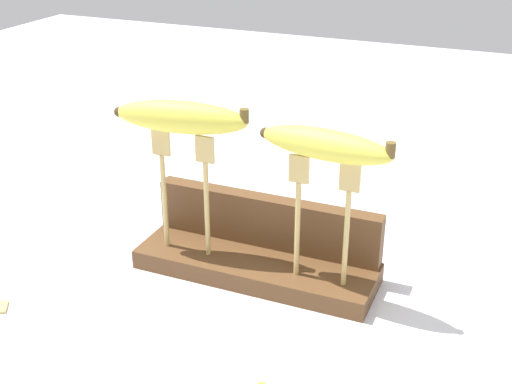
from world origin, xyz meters
TOP-DOWN VIEW (x-y plane):
  - ground_plane at (0.00, 0.00)m, footprint 3.00×3.00m
  - wooden_board at (0.00, 0.00)m, footprint 0.34×0.11m
  - board_backstop at (0.00, 0.04)m, footprint 0.33×0.03m
  - fork_stand_left at (-0.10, -0.02)m, footprint 0.09×0.01m
  - fork_stand_right at (0.10, -0.02)m, footprint 0.09×0.01m
  - banana_raised_left at (-0.10, -0.02)m, footprint 0.19×0.07m
  - banana_raised_right at (0.10, -0.02)m, footprint 0.18×0.06m

SIDE VIEW (x-z plane):
  - ground_plane at x=0.00m, z-range 0.00..0.00m
  - wooden_board at x=0.00m, z-range 0.00..0.03m
  - board_backstop at x=0.00m, z-range 0.03..0.10m
  - fork_stand_right at x=0.10m, z-range 0.04..0.21m
  - fork_stand_left at x=-0.10m, z-range 0.04..0.22m
  - banana_raised_right at x=0.10m, z-range 0.20..0.23m
  - banana_raised_left at x=-0.10m, z-range 0.20..0.25m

